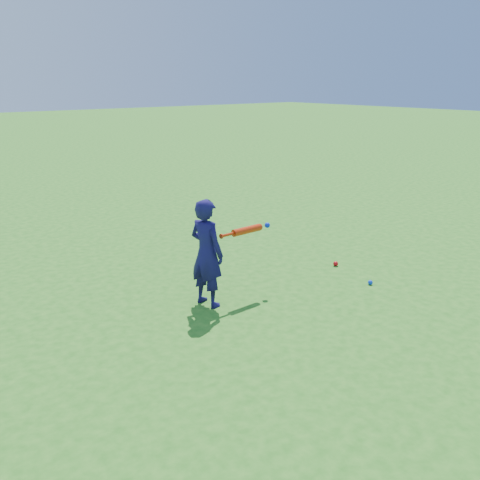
{
  "coord_description": "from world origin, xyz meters",
  "views": [
    {
      "loc": [
        -3.21,
        -4.58,
        2.51
      ],
      "look_at": [
        0.59,
        0.14,
        0.68
      ],
      "focal_mm": 40.0,
      "sensor_mm": 36.0,
      "label": 1
    }
  ],
  "objects_px": {
    "ground_ball_red": "(336,264)",
    "ground_ball_blue": "(370,282)",
    "bat_swing": "(249,230)",
    "child": "(207,253)"
  },
  "relations": [
    {
      "from": "ground_ball_red",
      "to": "bat_swing",
      "type": "relative_size",
      "value": 0.09
    },
    {
      "from": "ground_ball_blue",
      "to": "bat_swing",
      "type": "height_order",
      "value": "bat_swing"
    },
    {
      "from": "child",
      "to": "bat_swing",
      "type": "relative_size",
      "value": 1.63
    },
    {
      "from": "child",
      "to": "ground_ball_red",
      "type": "distance_m",
      "value": 2.24
    },
    {
      "from": "ground_ball_red",
      "to": "ground_ball_blue",
      "type": "height_order",
      "value": "ground_ball_red"
    },
    {
      "from": "ground_ball_blue",
      "to": "bat_swing",
      "type": "xyz_separation_m",
      "value": [
        -1.37,
        0.78,
        0.77
      ]
    },
    {
      "from": "child",
      "to": "bat_swing",
      "type": "height_order",
      "value": "child"
    },
    {
      "from": "child",
      "to": "ground_ball_red",
      "type": "xyz_separation_m",
      "value": [
        2.16,
        -0.05,
        -0.59
      ]
    },
    {
      "from": "ground_ball_red",
      "to": "bat_swing",
      "type": "xyz_separation_m",
      "value": [
        -1.57,
        0.02,
        0.77
      ]
    },
    {
      "from": "ground_ball_red",
      "to": "ground_ball_blue",
      "type": "relative_size",
      "value": 1.14
    }
  ]
}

